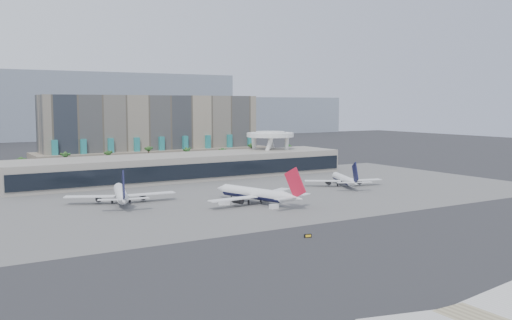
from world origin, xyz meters
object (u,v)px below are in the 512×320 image
service_vehicle_b (274,207)px  taxiway_sign (308,236)px  service_vehicle_a (224,202)px  airliner_left (121,194)px  airliner_right (344,179)px  airliner_centre (256,194)px

service_vehicle_b → taxiway_sign: size_ratio=1.37×
service_vehicle_b → service_vehicle_a: bearing=126.5°
airliner_left → taxiway_sign: size_ratio=18.49×
airliner_right → service_vehicle_a: size_ratio=8.69×
airliner_centre → airliner_right: size_ratio=1.22×
airliner_right → taxiway_sign: bearing=-112.6°
airliner_centre → airliner_right: (56.77, 17.46, -0.59)m
airliner_left → taxiway_sign: (27.27, -80.05, -3.17)m
airliner_right → service_vehicle_b: airliner_right is taller
airliner_centre → service_vehicle_a: size_ratio=10.62×
airliner_left → service_vehicle_b: airliner_left is taller
airliner_left → airliner_centre: bearing=-16.9°
airliner_centre → taxiway_sign: airliner_centre is taller
airliner_right → taxiway_sign: airliner_right is taller
airliner_left → airliner_centre: 50.50m
airliner_left → service_vehicle_a: (31.60, -22.39, -2.69)m
airliner_left → airliner_right: (99.74, -9.07, -0.45)m
airliner_left → service_vehicle_a: airliner_left is taller
airliner_right → airliner_left: bearing=-162.2°
taxiway_sign → airliner_centre: bearing=86.3°
airliner_left → service_vehicle_a: 38.82m
airliner_left → service_vehicle_b: bearing=-27.2°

